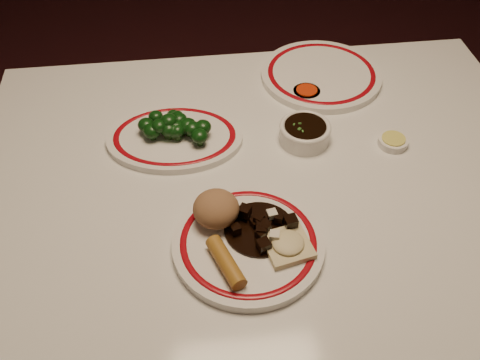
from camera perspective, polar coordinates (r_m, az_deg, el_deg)
name	(u,v)px	position (r m, az deg, el deg)	size (l,w,h in m)	color
ground	(259,349)	(1.70, 2.06, -17.57)	(7.00, 7.00, 0.00)	black
dining_table	(267,204)	(1.15, 2.90, -2.55)	(1.20, 0.90, 0.75)	white
main_plate	(248,244)	(0.95, 0.89, -6.79)	(0.28, 0.28, 0.02)	white
rice_mound	(216,209)	(0.96, -2.57, -3.08)	(0.08, 0.08, 0.06)	#946846
spring_roll	(226,262)	(0.90, -1.52, -8.76)	(0.03, 0.03, 0.10)	#A47228
fried_wonton	(288,244)	(0.93, 5.11, -6.87)	(0.09, 0.09, 0.02)	beige
stirfry_heap	(261,226)	(0.96, 2.30, -4.98)	(0.13, 0.13, 0.03)	black
broccoli_plate	(175,138)	(1.16, -6.97, 4.52)	(0.31, 0.28, 0.02)	white
broccoli_pile	(175,127)	(1.14, -6.98, 5.67)	(0.15, 0.11, 0.05)	#23471C
soy_bowl	(305,133)	(1.15, 6.91, 4.98)	(0.11, 0.11, 0.04)	white
sweet_sour_dish	(306,93)	(1.29, 7.11, 9.20)	(0.06, 0.06, 0.02)	white
mustard_dish	(393,141)	(1.19, 16.00, 3.98)	(0.06, 0.06, 0.02)	white
far_plate	(321,75)	(1.35, 8.65, 11.06)	(0.30, 0.30, 0.02)	white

